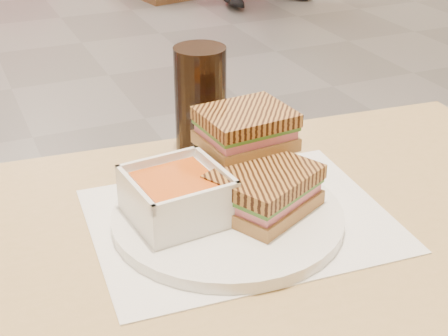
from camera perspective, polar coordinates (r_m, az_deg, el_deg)
name	(u,v)px	position (r m, az deg, el deg)	size (l,w,h in m)	color
tray_liner	(240,220)	(0.85, 1.42, -4.49)	(0.39, 0.32, 0.00)	white
plate	(228,217)	(0.84, 0.32, -4.23)	(0.29, 0.29, 0.02)	white
soup_bowl	(177,198)	(0.81, -4.03, -2.58)	(0.12, 0.12, 0.06)	white
panini_lower	(264,190)	(0.83, 3.48, -1.89)	(0.16, 0.15, 0.06)	#AE7A42
panini_upper	(246,129)	(0.88, 1.87, 3.41)	(0.12, 0.11, 0.05)	#AE7A42
cola_glass	(201,101)	(0.99, -2.03, 5.77)	(0.08, 0.08, 0.17)	black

